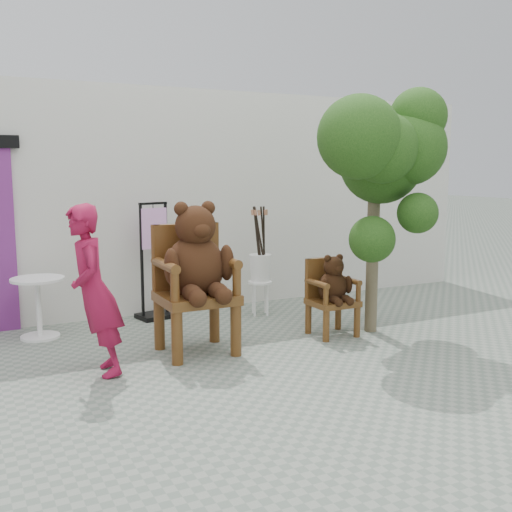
# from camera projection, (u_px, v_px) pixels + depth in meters

# --- Properties ---
(ground_plane) EXTENTS (60.00, 60.00, 0.00)m
(ground_plane) POSITION_uv_depth(u_px,v_px,m) (297.00, 360.00, 6.11)
(ground_plane) COLOR gray
(ground_plane) RESTS_ON ground
(back_wall) EXTENTS (9.00, 1.00, 3.00)m
(back_wall) POSITION_uv_depth(u_px,v_px,m) (189.00, 199.00, 8.63)
(back_wall) COLOR silver
(back_wall) RESTS_ON ground
(chair_big) EXTENTS (0.77, 0.85, 1.61)m
(chair_big) POSITION_uv_depth(u_px,v_px,m) (195.00, 267.00, 6.27)
(chair_big) COLOR #492A0F
(chair_big) RESTS_ON ground
(chair_small) EXTENTS (0.51, 0.52, 0.96)m
(chair_small) POSITION_uv_depth(u_px,v_px,m) (332.00, 288.00, 6.97)
(chair_small) COLOR #492A0F
(chair_small) RESTS_ON ground
(person) EXTENTS (0.43, 0.62, 1.62)m
(person) POSITION_uv_depth(u_px,v_px,m) (95.00, 291.00, 5.56)
(person) COLOR maroon
(person) RESTS_ON ground
(cafe_table) EXTENTS (0.60, 0.60, 0.70)m
(cafe_table) POSITION_uv_depth(u_px,v_px,m) (38.00, 301.00, 6.86)
(cafe_table) COLOR white
(cafe_table) RESTS_ON ground
(display_stand) EXTENTS (0.51, 0.44, 1.51)m
(display_stand) POSITION_uv_depth(u_px,v_px,m) (155.00, 274.00, 7.76)
(display_stand) COLOR black
(display_stand) RESTS_ON ground
(stool_bucket) EXTENTS (0.32, 0.32, 1.45)m
(stool_bucket) POSITION_uv_depth(u_px,v_px,m) (260.00, 267.00, 7.93)
(stool_bucket) COLOR white
(stool_bucket) RESTS_ON ground
(tree) EXTENTS (1.69, 1.57, 2.84)m
(tree) POSITION_uv_depth(u_px,v_px,m) (384.00, 153.00, 6.72)
(tree) COLOR brown
(tree) RESTS_ON ground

